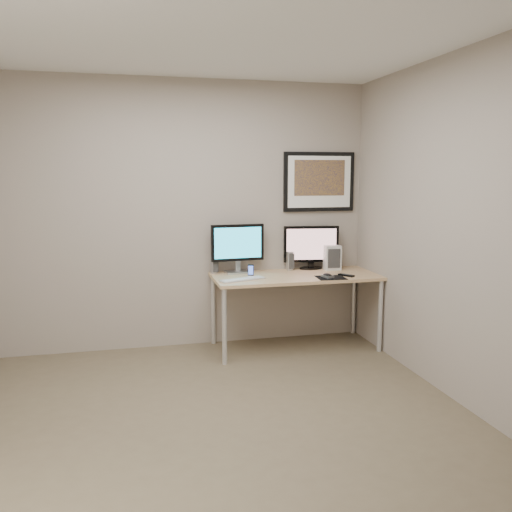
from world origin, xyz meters
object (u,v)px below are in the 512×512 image
(framed_art, at_px, (319,182))
(fan_unit, at_px, (332,258))
(monitor_large, at_px, (238,246))
(speaker_left, at_px, (214,264))
(desk, at_px, (295,281))
(phone_dock, at_px, (251,271))
(monitor_tv, at_px, (311,246))
(keyboard, at_px, (243,279))
(speaker_right, at_px, (290,261))

(framed_art, distance_m, fan_unit, 0.79)
(monitor_large, bearing_deg, speaker_left, 166.96)
(desk, xyz_separation_m, phone_dock, (-0.45, -0.01, 0.13))
(desk, bearing_deg, monitor_tv, 46.91)
(monitor_tv, bearing_deg, keyboard, -145.47)
(phone_dock, xyz_separation_m, keyboard, (-0.11, -0.12, -0.05))
(speaker_left, height_order, speaker_right, speaker_right)
(desk, distance_m, keyboard, 0.57)
(framed_art, distance_m, keyboard, 1.35)
(monitor_tv, relative_size, fan_unit, 2.28)
(keyboard, distance_m, fan_unit, 1.07)
(phone_dock, bearing_deg, framed_art, 41.65)
(framed_art, relative_size, keyboard, 1.71)
(monitor_large, relative_size, keyboard, 1.21)
(phone_dock, bearing_deg, desk, 19.67)
(framed_art, distance_m, phone_dock, 1.20)
(monitor_large, distance_m, keyboard, 0.45)
(monitor_large, xyz_separation_m, speaker_right, (0.55, 0.04, -0.17))
(speaker_right, distance_m, phone_dock, 0.55)
(framed_art, bearing_deg, monitor_tv, -148.19)
(speaker_left, xyz_separation_m, keyboard, (0.20, -0.41, -0.08))
(monitor_large, xyz_separation_m, phone_dock, (0.08, -0.24, -0.21))
(phone_dock, height_order, fan_unit, fan_unit)
(desk, distance_m, phone_dock, 0.46)
(desk, bearing_deg, keyboard, -166.53)
(desk, xyz_separation_m, keyboard, (-0.55, -0.13, 0.07))
(monitor_large, relative_size, monitor_tv, 0.94)
(framed_art, height_order, monitor_tv, framed_art)
(desk, bearing_deg, speaker_right, 83.94)
(speaker_left, bearing_deg, monitor_large, -26.27)
(speaker_left, relative_size, phone_dock, 1.49)
(fan_unit, bearing_deg, phone_dock, -164.10)
(monitor_tv, xyz_separation_m, fan_unit, (0.20, -0.08, -0.11))
(phone_dock, bearing_deg, speaker_left, 155.85)
(speaker_right, height_order, phone_dock, speaker_right)
(desk, height_order, speaker_left, speaker_left)
(desk, height_order, speaker_right, speaker_right)
(framed_art, relative_size, phone_dock, 6.10)
(phone_dock, distance_m, fan_unit, 0.93)
(phone_dock, relative_size, fan_unit, 0.49)
(speaker_right, bearing_deg, monitor_tv, -8.72)
(phone_dock, bearing_deg, monitor_tv, 40.39)
(framed_art, bearing_deg, fan_unit, -52.82)
(monitor_tv, bearing_deg, monitor_large, -169.18)
(monitor_large, distance_m, speaker_right, 0.58)
(desk, distance_m, speaker_left, 0.82)
(desk, relative_size, speaker_right, 8.48)
(speaker_left, xyz_separation_m, phone_dock, (0.31, -0.28, -0.03))
(speaker_left, height_order, phone_dock, speaker_left)
(framed_art, relative_size, speaker_right, 3.97)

